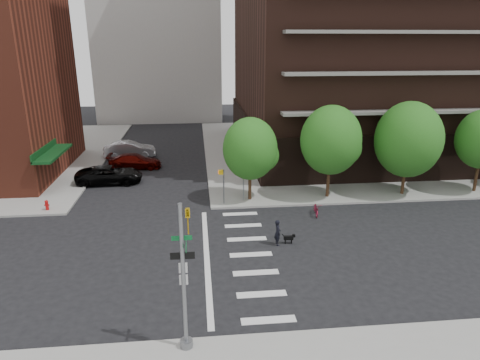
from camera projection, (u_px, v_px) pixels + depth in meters
The scene contains 15 objects.
ground at pixel (198, 257), 23.88m from camera, with size 120.00×120.00×0.00m, color black.
sidewalk_ne at pixel (378, 148), 48.09m from camera, with size 39.00×33.00×0.15m, color gray.
crosswalk at pixel (237, 255), 24.10m from camera, with size 3.85×13.00×0.01m.
tree_a at pixel (250, 149), 31.06m from camera, with size 4.00×4.00×5.90m.
tree_b at pixel (331, 140), 31.49m from camera, with size 4.50×4.50×6.65m.
tree_c at pixel (408, 140), 32.11m from camera, with size 5.00×5.00×6.80m.
traffic_signal at pixel (185, 290), 15.91m from camera, with size 0.90×0.75×6.00m.
pedestrian_signal at pixel (228, 181), 31.02m from camera, with size 2.18×0.67×2.60m.
fire_hydrant at pixel (47, 205), 30.06m from camera, with size 0.24×0.24×0.73m.
parked_car_black at pixel (109, 175), 36.05m from camera, with size 5.44×2.51×1.51m, color black.
parked_car_maroon at pixel (135, 161), 40.26m from camera, with size 4.93×2.00×1.43m, color #3C0402.
parked_car_silver at pixel (130, 149), 44.05m from camera, with size 5.18×1.81×1.71m, color #B9BBC1.
scooter at pixel (316, 209), 29.59m from camera, with size 0.59×1.69×0.89m, color maroon.
dog_walker at pixel (278, 232), 25.13m from camera, with size 0.38×0.57×1.57m, color black.
dog at pixel (289, 238), 25.42m from camera, with size 0.69×0.23×0.58m.
Camera 1 is at (0.15, -21.49, 11.53)m, focal length 32.00 mm.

